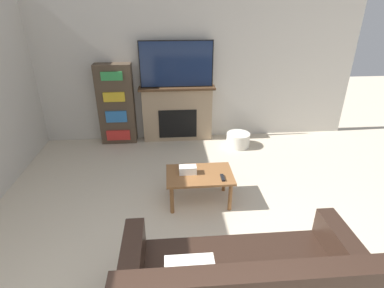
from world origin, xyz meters
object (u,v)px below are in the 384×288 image
at_px(storage_basket, 238,140).
at_px(bookshelf, 116,105).
at_px(tv, 176,64).
at_px(fireplace, 177,113).
at_px(coffee_table, 200,178).

bearing_deg(storage_basket, bookshelf, 169.62).
relative_size(tv, storage_basket, 3.04).
distance_m(fireplace, bookshelf, 1.12).
bearing_deg(tv, coffee_table, -84.13).
relative_size(fireplace, bookshelf, 0.95).
xyz_separation_m(bookshelf, storage_basket, (2.18, -0.40, -0.60)).
height_order(coffee_table, storage_basket, coffee_table).
bearing_deg(coffee_table, storage_basket, 61.30).
height_order(fireplace, storage_basket, fireplace).
xyz_separation_m(coffee_table, bookshelf, (-1.31, 2.00, 0.37)).
bearing_deg(fireplace, storage_basket, -21.28).
height_order(tv, storage_basket, tv).
bearing_deg(coffee_table, tv, 95.87).
distance_m(fireplace, storage_basket, 1.23).
bearing_deg(bookshelf, coffee_table, -56.88).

